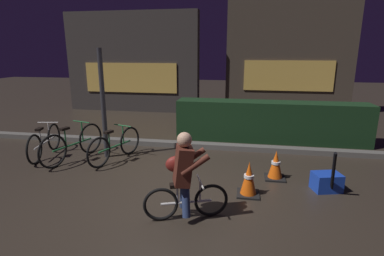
{
  "coord_description": "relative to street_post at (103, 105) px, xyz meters",
  "views": [
    {
      "loc": [
        1.13,
        -4.64,
        2.26
      ],
      "look_at": [
        0.2,
        0.6,
        0.9
      ],
      "focal_mm": 28.03,
      "sensor_mm": 36.0,
      "label": 1
    }
  ],
  "objects": [
    {
      "name": "ground_plane",
      "position": [
        1.82,
        -1.2,
        -1.17
      ],
      "size": [
        40.0,
        40.0,
        0.0
      ],
      "primitive_type": "plane",
      "color": "#2D261E"
    },
    {
      "name": "sidewalk_curb",
      "position": [
        1.82,
        1.0,
        -1.11
      ],
      "size": [
        12.0,
        0.24,
        0.12
      ],
      "primitive_type": "cube",
      "color": "#56544F",
      "rests_on": "ground"
    },
    {
      "name": "hedge_row",
      "position": [
        3.62,
        1.9,
        -0.65
      ],
      "size": [
        4.8,
        0.7,
        1.03
      ],
      "primitive_type": "cube",
      "color": "black",
      "rests_on": "ground"
    },
    {
      "name": "storefront_left",
      "position": [
        -1.35,
        5.3,
        0.68
      ],
      "size": [
        5.12,
        0.54,
        3.71
      ],
      "color": "#383330",
      "rests_on": "ground"
    },
    {
      "name": "storefront_right",
      "position": [
        4.49,
        6.0,
        1.02
      ],
      "size": [
        4.57,
        0.54,
        4.39
      ],
      "color": "#42382D",
      "rests_on": "ground"
    },
    {
      "name": "street_post",
      "position": [
        0.0,
        0.0,
        0.0
      ],
      "size": [
        0.1,
        0.1,
        2.34
      ],
      "primitive_type": "cylinder",
      "color": "#2D2D33",
      "rests_on": "ground"
    },
    {
      "name": "parked_bike_leftmost",
      "position": [
        -1.35,
        -0.2,
        -0.84
      ],
      "size": [
        0.46,
        1.55,
        0.72
      ],
      "rotation": [
        0.0,
        0.0,
        1.76
      ],
      "color": "black",
      "rests_on": "ground"
    },
    {
      "name": "parked_bike_left_mid",
      "position": [
        -0.61,
        -0.3,
        -0.81
      ],
      "size": [
        0.55,
        1.67,
        0.79
      ],
      "rotation": [
        0.0,
        0.0,
        1.3
      ],
      "color": "black",
      "rests_on": "ground"
    },
    {
      "name": "parked_bike_center_left",
      "position": [
        0.29,
        -0.17,
        -0.84
      ],
      "size": [
        0.58,
        1.5,
        0.72
      ],
      "rotation": [
        0.0,
        0.0,
        1.25
      ],
      "color": "black",
      "rests_on": "ground"
    },
    {
      "name": "traffic_cone_near",
      "position": [
        3.07,
        -1.3,
        -0.9
      ],
      "size": [
        0.36,
        0.36,
        0.57
      ],
      "color": "black",
      "rests_on": "ground"
    },
    {
      "name": "traffic_cone_far",
      "position": [
        3.56,
        -0.55,
        -0.91
      ],
      "size": [
        0.36,
        0.36,
        0.54
      ],
      "color": "black",
      "rests_on": "ground"
    },
    {
      "name": "blue_crate",
      "position": [
        4.36,
        -0.9,
        -1.02
      ],
      "size": [
        0.51,
        0.43,
        0.3
      ],
      "primitive_type": "cube",
      "rotation": [
        0.0,
        0.0,
        0.27
      ],
      "color": "#193DB7",
      "rests_on": "ground"
    },
    {
      "name": "cyclist",
      "position": [
        2.19,
        -2.15,
        -0.54
      ],
      "size": [
        1.13,
        0.51,
        1.25
      ],
      "rotation": [
        0.0,
        0.0,
        0.34
      ],
      "color": "black",
      "rests_on": "ground"
    },
    {
      "name": "closed_umbrella",
      "position": [
        4.37,
        -1.15,
        -0.77
      ],
      "size": [
        0.16,
        0.37,
        0.8
      ],
      "primitive_type": "cylinder",
      "rotation": [
        0.0,
        0.39,
        4.41
      ],
      "color": "black",
      "rests_on": "ground"
    }
  ]
}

